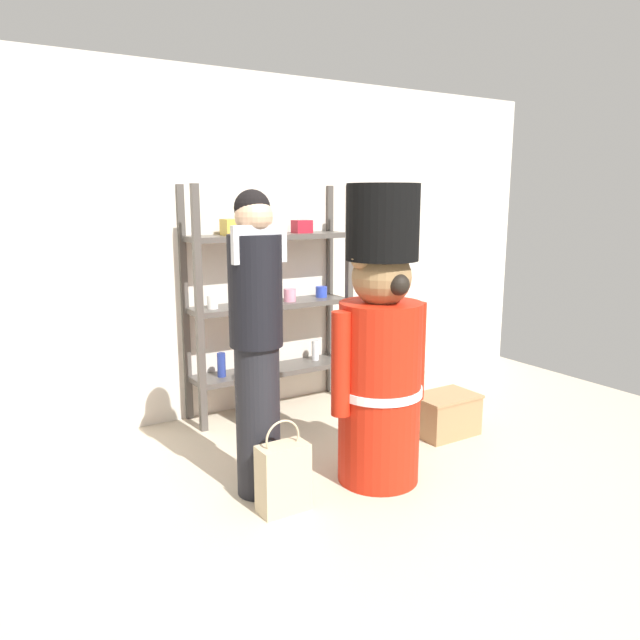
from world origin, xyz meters
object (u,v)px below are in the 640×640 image
(teddy_bear_guard, at_px, (380,349))
(shopping_bag, at_px, (283,477))
(merchandise_shelf, at_px, (270,301))
(person_shopper, at_px, (256,338))
(display_crate, at_px, (445,414))

(teddy_bear_guard, xyz_separation_m, shopping_bag, (-0.67, -0.03, -0.61))
(merchandise_shelf, relative_size, person_shopper, 1.03)
(merchandise_shelf, bearing_deg, teddy_bear_guard, -91.20)
(display_crate, bearing_deg, person_shopper, -176.74)
(person_shopper, bearing_deg, merchandise_shelf, 59.59)
(person_shopper, height_order, shopping_bag, person_shopper)
(person_shopper, height_order, display_crate, person_shopper)
(merchandise_shelf, xyz_separation_m, display_crate, (0.81, -1.13, -0.74))
(shopping_bag, bearing_deg, teddy_bear_guard, 2.80)
(teddy_bear_guard, bearing_deg, merchandise_shelf, 88.80)
(teddy_bear_guard, distance_m, shopping_bag, 0.91)
(shopping_bag, bearing_deg, display_crate, 12.90)
(teddy_bear_guard, xyz_separation_m, display_crate, (0.84, 0.31, -0.66))
(merchandise_shelf, distance_m, display_crate, 1.57)
(shopping_bag, distance_m, display_crate, 1.55)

